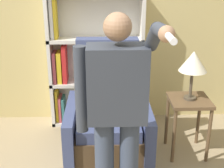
# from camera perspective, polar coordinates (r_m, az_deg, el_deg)

# --- Properties ---
(wall_back) EXTENTS (8.00, 0.06, 2.80)m
(wall_back) POSITION_cam_1_polar(r_m,az_deg,el_deg) (3.92, -5.60, 12.86)
(wall_back) COLOR tan
(wall_back) RESTS_ON ground_plane
(bookcase) EXTENTS (1.15, 0.28, 1.66)m
(bookcase) POSITION_cam_1_polar(r_m,az_deg,el_deg) (3.89, -4.20, 3.98)
(bookcase) COLOR silver
(bookcase) RESTS_ON ground_plane
(armchair) EXTENTS (0.84, 0.85, 1.25)m
(armchair) POSITION_cam_1_polar(r_m,az_deg,el_deg) (3.28, -0.70, -7.65)
(armchair) COLOR #4C3823
(armchair) RESTS_ON ground_plane
(person_standing) EXTENTS (0.58, 0.78, 1.67)m
(person_standing) POSITION_cam_1_polar(r_m,az_deg,el_deg) (2.29, 0.88, -4.89)
(person_standing) COLOR #384256
(person_standing) RESTS_ON ground_plane
(side_table) EXTENTS (0.42, 0.42, 0.64)m
(side_table) POSITION_cam_1_polar(r_m,az_deg,el_deg) (3.40, 13.83, -4.60)
(side_table) COLOR brown
(side_table) RESTS_ON ground_plane
(table_lamp) EXTENTS (0.28, 0.28, 0.51)m
(table_lamp) POSITION_cam_1_polar(r_m,az_deg,el_deg) (3.21, 14.64, 3.83)
(table_lamp) COLOR #4C4233
(table_lamp) RESTS_ON side_table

